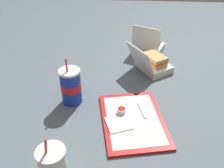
% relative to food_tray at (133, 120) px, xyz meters
% --- Properties ---
extents(ground_plane, '(3.20, 3.20, 0.00)m').
position_rel_food_tray_xyz_m(ground_plane, '(-0.21, -0.09, -0.01)').
color(ground_plane, slate).
extents(food_tray, '(0.41, 0.33, 0.01)m').
position_rel_food_tray_xyz_m(food_tray, '(0.00, 0.00, 0.00)').
color(food_tray, red).
rests_on(food_tray, ground_plane).
extents(ketchup_cup, '(0.04, 0.04, 0.02)m').
position_rel_food_tray_xyz_m(ketchup_cup, '(-0.04, -0.05, 0.02)').
color(ketchup_cup, white).
rests_on(ketchup_cup, food_tray).
extents(napkin_stack, '(0.13, 0.13, 0.00)m').
position_rel_food_tray_xyz_m(napkin_stack, '(0.03, -0.06, 0.01)').
color(napkin_stack, white).
rests_on(napkin_stack, food_tray).
extents(plastic_fork, '(0.11, 0.04, 0.00)m').
position_rel_food_tray_xyz_m(plastic_fork, '(-0.06, 0.04, 0.01)').
color(plastic_fork, white).
rests_on(plastic_fork, food_tray).
extents(clamshell_hotdog_left, '(0.21, 0.22, 0.18)m').
position_rel_food_tray_xyz_m(clamshell_hotdog_left, '(-0.68, 0.10, 0.04)').
color(clamshell_hotdog_left, white).
rests_on(clamshell_hotdog_left, ground_plane).
extents(clamshell_sandwich_center, '(0.27, 0.28, 0.17)m').
position_rel_food_tray_xyz_m(clamshell_sandwich_center, '(-0.44, 0.11, 0.04)').
color(clamshell_sandwich_center, white).
rests_on(clamshell_sandwich_center, ground_plane).
extents(soda_cup_front, '(0.10, 0.10, 0.23)m').
position_rel_food_tray_xyz_m(soda_cup_front, '(-0.12, -0.29, 0.08)').
color(soda_cup_front, '#1938B7').
rests_on(soda_cup_front, ground_plane).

